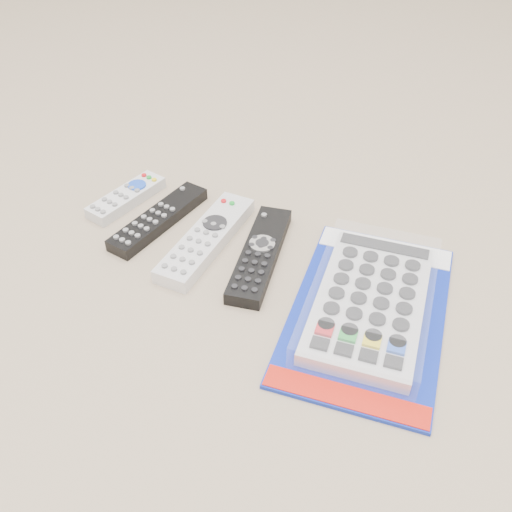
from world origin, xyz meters
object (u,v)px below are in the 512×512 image
at_px(remote_slim_black, 159,219).
at_px(remote_large_black, 260,254).
at_px(remote_small_grey, 126,197).
at_px(jumbo_remote_packaged, 370,301).
at_px(remote_silver_dvd, 206,239).

bearing_deg(remote_slim_black, remote_large_black, 5.17).
distance_m(remote_small_grey, remote_slim_black, 0.09).
bearing_deg(jumbo_remote_packaged, remote_silver_dvd, 166.92).
distance_m(remote_silver_dvd, jumbo_remote_packaged, 0.27).
bearing_deg(remote_silver_dvd, jumbo_remote_packaged, -6.27).
height_order(remote_silver_dvd, jumbo_remote_packaged, jumbo_remote_packaged).
distance_m(remote_small_grey, remote_silver_dvd, 0.19).
distance_m(remote_small_grey, remote_large_black, 0.27).
bearing_deg(remote_slim_black, jumbo_remote_packaged, 1.37).
xyz_separation_m(remote_slim_black, remote_large_black, (0.19, -0.01, 0.00)).
height_order(remote_large_black, jumbo_remote_packaged, jumbo_remote_packaged).
xyz_separation_m(remote_small_grey, remote_slim_black, (0.08, -0.03, -0.00)).
height_order(remote_small_grey, remote_large_black, same).
xyz_separation_m(remote_large_black, jumbo_remote_packaged, (0.18, -0.03, 0.01)).
bearing_deg(remote_large_black, remote_slim_black, 165.90).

